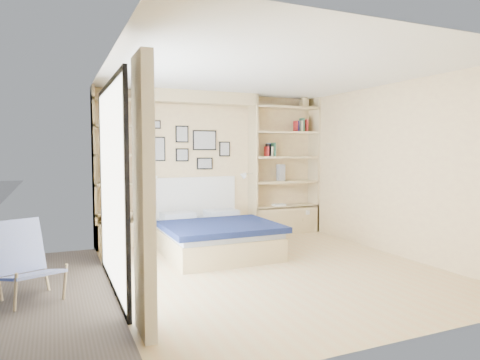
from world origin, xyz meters
name	(u,v)px	position (x,y,z in m)	size (l,w,h in m)	color
ground	(272,269)	(0.00, 0.00, 0.00)	(4.50, 4.50, 0.00)	tan
room_shell	(205,179)	(-0.39, 1.52, 1.08)	(4.50, 4.50, 4.50)	#E4C987
bed	(213,235)	(-0.39, 1.16, 0.26)	(1.58, 2.06, 1.07)	tan
photo_gallery	(188,146)	(-0.45, 2.22, 1.60)	(1.48, 0.02, 0.82)	black
reading_lamps	(201,176)	(-0.30, 2.00, 1.10)	(1.92, 0.12, 0.15)	silver
shelf_decor	(271,142)	(1.07, 2.07, 1.68)	(3.56, 0.23, 2.03)	#A51E1E
deck_chair	(26,261)	(-2.83, 0.05, 0.39)	(0.74, 0.93, 0.82)	tan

